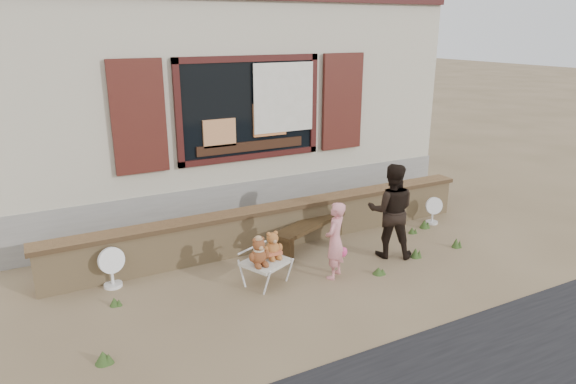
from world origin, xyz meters
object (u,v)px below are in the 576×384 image
teddy_bear_right (272,244)px  bench (312,228)px  teddy_bear_left (259,251)px  adult (391,211)px  child (335,240)px  folding_chair (266,263)px

teddy_bear_right → bench: bearing=11.9°
bench → teddy_bear_right: (-1.07, -0.78, 0.24)m
teddy_bear_left → adult: adult is taller
teddy_bear_left → teddy_bear_right: size_ratio=1.02×
child → adult: size_ratio=0.76×
folding_chair → bench: bearing=10.8°
teddy_bear_left → child: child is taller
bench → adult: 1.29m
folding_chair → teddy_bear_right: bearing=-0.0°
bench → adult: size_ratio=1.11×
folding_chair → adult: bearing=-24.9°
bench → child: 1.14m
teddy_bear_left → child: bearing=-34.2°
bench → teddy_bear_right: 1.35m
adult → folding_chair: bearing=33.3°
folding_chair → child: child is taller
teddy_bear_right → adult: size_ratio=0.27×
child → teddy_bear_left: bearing=-47.2°
child → adult: (1.12, 0.22, 0.18)m
teddy_bear_right → adult: adult is taller
teddy_bear_left → adult: (2.18, 0.03, 0.18)m
folding_chair → child: (0.93, -0.24, 0.24)m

